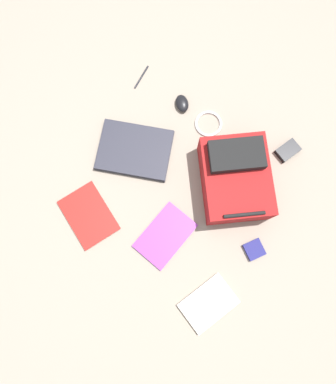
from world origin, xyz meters
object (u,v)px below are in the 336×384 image
(backpack, at_px, (235,177))
(earbud_pouch, at_px, (254,250))
(laptop, at_px, (134,150))
(book_manual, at_px, (165,236))
(power_brick, at_px, (288,151))
(computer_mouse, at_px, (182,103))
(book_blue, at_px, (89,215))
(book_red, at_px, (208,303))
(pen_blue, at_px, (141,77))
(cable_coil, at_px, (209,124))

(backpack, relative_size, earbud_pouch, 5.92)
(backpack, distance_m, laptop, 0.51)
(book_manual, height_order, power_brick, power_brick)
(laptop, relative_size, power_brick, 3.81)
(book_manual, xyz_separation_m, computer_mouse, (-0.24, 0.63, 0.01))
(backpack, relative_size, book_blue, 1.47)
(book_red, bearing_deg, book_blue, 172.61)
(book_blue, bearing_deg, earbud_pouch, 16.59)
(book_red, distance_m, pen_blue, 1.18)
(computer_mouse, bearing_deg, backpack, 107.66)
(book_red, height_order, power_brick, power_brick)
(book_manual, relative_size, book_red, 1.08)
(backpack, relative_size, laptop, 1.17)
(computer_mouse, xyz_separation_m, power_brick, (0.58, 0.03, -0.00))
(pen_blue, bearing_deg, cable_coil, -8.75)
(computer_mouse, bearing_deg, power_brick, 141.17)
(backpack, relative_size, computer_mouse, 5.19)
(laptop, height_order, book_red, laptop)
(book_blue, height_order, pen_blue, book_blue)
(laptop, height_order, cable_coil, laptop)
(laptop, distance_m, cable_coil, 0.40)
(book_manual, distance_m, book_blue, 0.38)
(cable_coil, distance_m, earbud_pouch, 0.66)
(laptop, xyz_separation_m, power_brick, (0.67, 0.36, -0.00))
(backpack, height_order, pen_blue, backpack)
(book_red, bearing_deg, power_brick, 88.95)
(book_blue, height_order, power_brick, power_brick)
(computer_mouse, height_order, pen_blue, computer_mouse)
(book_manual, height_order, computer_mouse, computer_mouse)
(book_manual, relative_size, pen_blue, 2.15)
(backpack, height_order, book_blue, backpack)
(book_blue, distance_m, power_brick, 1.02)
(cable_coil, bearing_deg, backpack, -41.72)
(backpack, xyz_separation_m, book_blue, (-0.53, -0.48, -0.08))
(cable_coil, bearing_deg, power_brick, 7.83)
(cable_coil, bearing_deg, pen_blue, 171.25)
(backpack, relative_size, cable_coil, 3.57)
(pen_blue, xyz_separation_m, earbud_pouch, (0.90, -0.52, 0.01))
(laptop, height_order, power_brick, laptop)
(book_red, xyz_separation_m, earbud_pouch, (0.08, 0.32, 0.00))
(earbud_pouch, bearing_deg, laptop, 167.86)
(laptop, relative_size, pen_blue, 2.94)
(book_manual, bearing_deg, power_brick, 62.87)
(book_manual, height_order, cable_coil, same)
(book_blue, bearing_deg, book_manual, 13.51)
(cable_coil, bearing_deg, book_blue, -113.12)
(book_blue, relative_size, earbud_pouch, 4.04)
(book_blue, distance_m, computer_mouse, 0.73)
(backpack, xyz_separation_m, computer_mouse, (-0.40, 0.24, -0.07))
(cable_coil, bearing_deg, book_red, -63.05)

